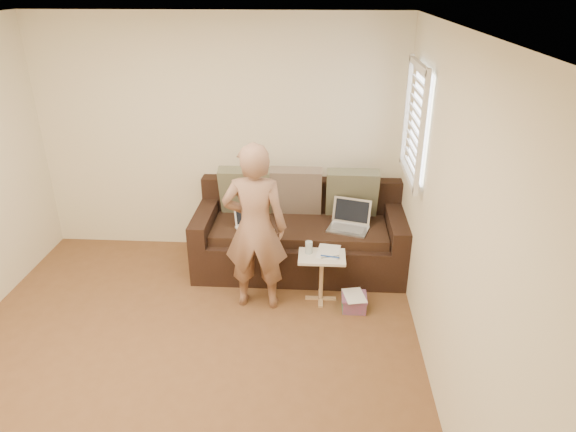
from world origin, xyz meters
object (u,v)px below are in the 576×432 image
object	(u,v)px
person	(255,228)
side_table	(321,278)
drinking_glass	(309,247)
sofa	(299,232)
laptop_silver	(348,230)
striped_box	(354,302)
laptop_white	(255,229)

from	to	relation	value
person	side_table	size ratio (longest dim) A/B	3.32
side_table	drinking_glass	xyz separation A→B (m)	(-0.13, 0.04, 0.31)
sofa	laptop_silver	size ratio (longest dim) A/B	5.47
person	side_table	distance (m)	0.85
side_table	striped_box	size ratio (longest dim) A/B	2.05
side_table	striped_box	distance (m)	0.39
sofa	laptop_white	world-z (taller)	sofa
person	striped_box	size ratio (longest dim) A/B	6.80
laptop_silver	laptop_white	world-z (taller)	laptop_silver
side_table	striped_box	world-z (taller)	side_table
laptop_silver	laptop_white	size ratio (longest dim) A/B	1.16
laptop_silver	person	world-z (taller)	person
person	side_table	bearing A→B (deg)	-170.00
laptop_white	drinking_glass	distance (m)	0.71
laptop_silver	striped_box	distance (m)	0.79
sofa	person	world-z (taller)	person
sofa	laptop_white	size ratio (longest dim) A/B	6.32
person	striped_box	bearing A→B (deg)	177.99
person	striped_box	world-z (taller)	person
laptop_silver	drinking_glass	xyz separation A→B (m)	(-0.39, -0.46, 0.03)
sofa	laptop_silver	distance (m)	0.53
laptop_white	side_table	xyz separation A→B (m)	(0.70, -0.47, -0.27)
side_table	drinking_glass	size ratio (longest dim) A/B	4.09
person	laptop_white	bearing A→B (deg)	-81.10
laptop_silver	striped_box	bearing A→B (deg)	-68.71
side_table	drinking_glass	bearing A→B (deg)	161.14
drinking_glass	sofa	bearing A→B (deg)	100.84
sofa	drinking_glass	size ratio (longest dim) A/B	18.33
laptop_white	person	bearing A→B (deg)	-111.03
person	side_table	world-z (taller)	person
person	drinking_glass	distance (m)	0.57
sofa	person	bearing A→B (deg)	-117.60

